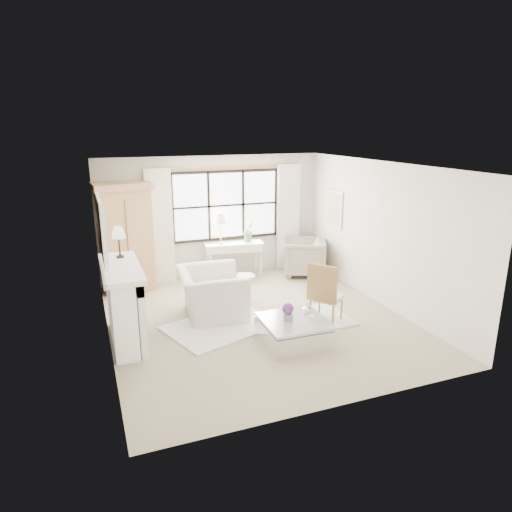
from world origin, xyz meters
The scene contains 32 objects.
floor centered at (0.00, 0.00, 0.00)m, with size 5.50×5.50×0.00m, color tan.
ceiling centered at (0.00, 0.00, 2.70)m, with size 5.50×5.50×0.00m, color silver.
wall_back centered at (0.00, 2.75, 1.35)m, with size 5.00×5.00×0.00m, color beige.
wall_front centered at (0.00, -2.75, 1.35)m, with size 5.00×5.00×0.00m, color white.
wall_left centered at (-2.50, 0.00, 1.35)m, with size 5.50×5.50×0.00m, color silver.
wall_right centered at (2.50, 0.00, 1.35)m, with size 5.50×5.50×0.00m, color silver.
window_pane centered at (0.30, 2.73, 1.60)m, with size 2.40×0.02×1.50m, color white.
window_frame centered at (0.30, 2.72, 1.60)m, with size 2.50×0.04×1.50m, color black, non-canonical shape.
curtain_rod centered at (0.30, 2.67, 2.47)m, with size 0.04×0.04×3.30m, color #AF7D3C.
curtain_left centered at (-1.20, 2.65, 1.24)m, with size 0.55×0.10×2.47m, color silver.
curtain_right centered at (1.80, 2.65, 1.24)m, with size 0.55×0.10×2.47m, color silver.
fireplace centered at (-2.27, 0.00, 0.65)m, with size 0.58×1.66×1.26m.
mirror_frame centered at (-2.47, 0.00, 1.84)m, with size 0.05×1.15×0.95m, color white.
mirror_glass centered at (-2.44, 0.00, 1.84)m, with size 0.02×1.00×0.80m, color silver.
art_frame centered at (2.47, 1.70, 1.55)m, with size 0.04×0.62×0.82m, color white.
art_canvas centered at (2.45, 1.70, 1.55)m, with size 0.01×0.52×0.72m, color beige.
mantel_lamp centered at (-2.21, 0.48, 1.65)m, with size 0.22×0.22×0.51m.
armoire centered at (-1.94, 2.43, 1.14)m, with size 1.18×0.80×2.24m.
console_table centered at (0.38, 2.44, 0.40)m, with size 1.35×0.63×0.80m.
console_lamp centered at (0.08, 2.46, 1.36)m, with size 0.28×0.28×0.69m.
orchid_plant centered at (0.73, 2.44, 1.05)m, with size 0.27×0.22×0.49m, color #516A46.
side_table centered at (0.13, 1.03, 0.33)m, with size 0.40×0.40×0.51m.
rug_left centered at (-0.67, -0.03, 0.02)m, with size 1.80×1.27×0.03m, color white.
rug_right centered at (0.85, -0.32, 0.01)m, with size 1.42×1.06×0.03m, color silver.
club_armchair centered at (-0.68, 0.52, 0.42)m, with size 1.29×1.13×0.84m, color silver.
wingback_chair centered at (1.94, 2.02, 0.42)m, with size 0.90×0.92×0.84m, color gray.
french_chair centered at (1.07, -0.50, 0.31)m, with size 0.68×0.68×1.08m.
coffee_table centered at (0.24, -0.98, 0.18)m, with size 1.02×1.02×0.38m.
planter_box centered at (0.14, -0.96, 0.43)m, with size 0.15×0.15×0.11m, color slate.
planter_flowers centered at (0.14, -0.96, 0.58)m, with size 0.18×0.18×0.18m, color #572B6B.
pillar_candle centered at (0.44, -1.17, 0.44)m, with size 0.09×0.09×0.12m, color silver.
coffee_vase centered at (0.54, -0.82, 0.46)m, with size 0.15×0.15×0.16m, color silver.
Camera 1 is at (-2.69, -6.94, 3.33)m, focal length 32.00 mm.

